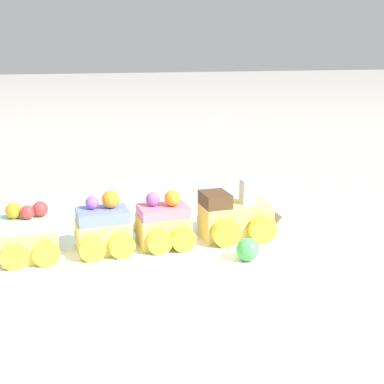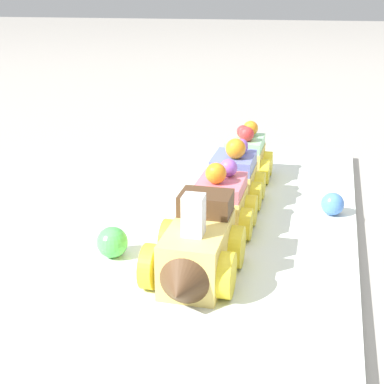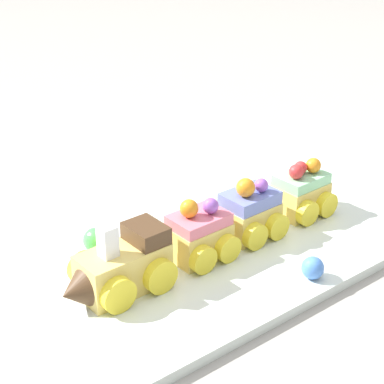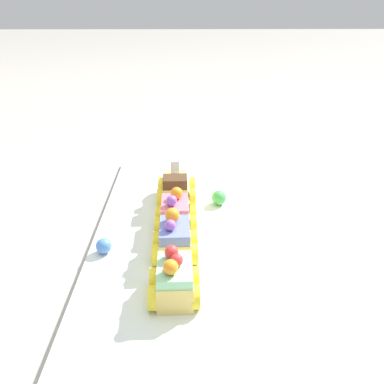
{
  "view_description": "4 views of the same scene",
  "coord_description": "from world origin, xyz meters",
  "views": [
    {
      "loc": [
        -0.13,
        -0.6,
        0.26
      ],
      "look_at": [
        0.05,
        0.03,
        0.08
      ],
      "focal_mm": 50.0,
      "sensor_mm": 36.0,
      "label": 1
    },
    {
      "loc": [
        0.49,
        0.13,
        0.23
      ],
      "look_at": [
        0.04,
        0.01,
        0.06
      ],
      "focal_mm": 50.0,
      "sensor_mm": 36.0,
      "label": 2
    },
    {
      "loc": [
        0.4,
        0.51,
        0.39
      ],
      "look_at": [
        -0.02,
        -0.03,
        0.06
      ],
      "focal_mm": 60.0,
      "sensor_mm": 36.0,
      "label": 3
    },
    {
      "loc": [
        -0.53,
        0.01,
        0.36
      ],
      "look_at": [
        0.02,
        0.0,
        0.08
      ],
      "focal_mm": 35.0,
      "sensor_mm": 36.0,
      "label": 4
    }
  ],
  "objects": [
    {
      "name": "cake_car_blueberry",
      "position": [
        -0.06,
        0.03,
        0.04
      ],
      "size": [
        0.07,
        0.07,
        0.08
      ],
      "rotation": [
        0.0,
        0.0,
        0.02
      ],
      "color": "#EACC66",
      "rests_on": "display_board"
    },
    {
      "name": "cake_car_strawberry",
      "position": [
        0.01,
        0.03,
        0.04
      ],
      "size": [
        0.07,
        0.07,
        0.07
      ],
      "rotation": [
        0.0,
        0.0,
        0.02
      ],
      "color": "#EACC66",
      "rests_on": "display_board"
    },
    {
      "name": "ground_plane",
      "position": [
        0.0,
        0.0,
        0.0
      ],
      "size": [
        10.0,
        10.0,
        0.0
      ],
      "primitive_type": "plane",
      "color": "gray"
    },
    {
      "name": "display_board",
      "position": [
        0.0,
        0.0,
        0.01
      ],
      "size": [
        0.62,
        0.33,
        0.01
      ],
      "primitive_type": "cube",
      "color": "silver",
      "rests_on": "ground_plane"
    },
    {
      "name": "gumball_blue",
      "position": [
        -0.05,
        0.14,
        0.02
      ],
      "size": [
        0.02,
        0.02,
        0.02
      ],
      "primitive_type": "sphere",
      "color": "#4C84E0",
      "rests_on": "display_board"
    },
    {
      "name": "gumball_green",
      "position": [
        0.1,
        -0.05,
        0.03
      ],
      "size": [
        0.03,
        0.03,
        0.03
      ],
      "primitive_type": "sphere",
      "color": "#4CBC56",
      "rests_on": "display_board"
    },
    {
      "name": "cake_train_locomotive",
      "position": [
        0.12,
        0.03,
        0.04
      ],
      "size": [
        0.12,
        0.07,
        0.08
      ],
      "rotation": [
        0.0,
        0.0,
        0.02
      ],
      "color": "#EACC66",
      "rests_on": "display_board"
    },
    {
      "name": "cake_car_mint",
      "position": [
        -0.15,
        0.03,
        0.04
      ],
      "size": [
        0.07,
        0.07,
        0.07
      ],
      "rotation": [
        0.0,
        0.0,
        0.02
      ],
      "color": "#EACC66",
      "rests_on": "display_board"
    }
  ]
}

